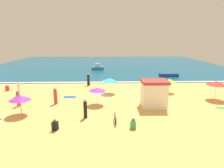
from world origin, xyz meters
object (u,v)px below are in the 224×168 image
beachgoer_3 (133,124)px  beach_umbrella_1 (20,98)px  beach_umbrella_4 (170,81)px  beachgoer_7 (55,96)px  parked_bicycle (115,118)px  beachgoer_1 (18,99)px  small_boat_0 (169,75)px  beachgoer_2 (7,88)px  beachgoer_0 (85,109)px  beach_umbrella_0 (98,89)px  beach_umbrella_3 (110,80)px  beachgoer_4 (19,89)px  lifeguard_cabana (154,93)px  beach_umbrella_2 (216,83)px  small_boat_1 (98,68)px  beachgoer_5 (55,125)px  beachgoer_6 (88,80)px

beachgoer_3 → beach_umbrella_1: bearing=163.5°
beach_umbrella_4 → beachgoer_7: bearing=-163.5°
parked_bicycle → beach_umbrella_4: bearing=49.9°
beachgoer_1 → beachgoer_7: bearing=10.0°
small_boat_0 → beachgoer_2: bearing=-160.6°
beachgoer_0 → beachgoer_7: 5.34m
beach_umbrella_0 → beach_umbrella_3: 4.51m
beachgoer_4 → lifeguard_cabana: bearing=-14.8°
beach_umbrella_4 → beachgoer_2: (-22.14, 1.32, -1.25)m
lifeguard_cabana → beach_umbrella_3: (-4.55, 5.08, 0.35)m
beach_umbrella_2 → small_boat_1: size_ratio=0.97×
beachgoer_5 → small_boat_1: 28.54m
lifeguard_cabana → beach_umbrella_0: bearing=172.4°
beachgoer_1 → beachgoer_7: beachgoer_7 is taller
beach_umbrella_1 → beachgoer_4: (-3.02, 6.12, -0.84)m
beachgoer_0 → beachgoer_4: bearing=142.7°
beach_umbrella_3 → beachgoer_6: 5.39m
beach_umbrella_2 → beachgoer_5: size_ratio=2.94×
beachgoer_7 → beachgoer_6: bearing=71.1°
beach_umbrella_3 → beach_umbrella_1: bearing=-140.6°
beachgoer_2 → small_boat_0: bearing=19.4°
beachgoer_4 → beachgoer_7: beachgoer_7 is taller
beach_umbrella_4 → beachgoer_7: (-13.98, -4.13, -0.76)m
beach_umbrella_4 → beachgoer_3: bearing=-121.4°
lifeguard_cabana → beachgoer_5: size_ratio=3.10×
parked_bicycle → lifeguard_cabana: bearing=42.1°
lifeguard_cabana → beachgoer_4: lifeguard_cabana is taller
beach_umbrella_2 → beachgoer_2: beach_umbrella_2 is taller
beachgoer_0 → parked_bicycle: bearing=-21.4°
beach_umbrella_3 → parked_bicycle: 9.01m
beach_umbrella_2 → parked_bicycle: beach_umbrella_2 is taller
beach_umbrella_2 → beachgoer_7: (-18.48, -1.09, -1.12)m
beachgoer_7 → small_boat_1: 22.62m
beachgoer_2 → beachgoer_5: beachgoer_5 is taller
beachgoer_0 → beachgoer_4: beachgoer_0 is taller
parked_bicycle → beachgoer_5: 4.96m
beachgoer_0 → small_boat_0: bearing=53.3°
lifeguard_cabana → beachgoer_7: size_ratio=1.53×
beach_umbrella_4 → beachgoer_6: beach_umbrella_4 is taller
beach_umbrella_1 → small_boat_1: beach_umbrella_1 is taller
beachgoer_1 → beach_umbrella_4: bearing=15.1°
beach_umbrella_2 → beachgoer_3: bearing=-146.5°
beach_umbrella_0 → beachgoer_0: 3.77m
beachgoer_5 → small_boat_0: size_ratio=0.27×
beach_umbrella_2 → beach_umbrella_3: (-12.41, 2.92, -0.19)m
beach_umbrella_2 → beachgoer_3: (-10.69, -7.08, -1.62)m
parked_bicycle → beachgoer_2: beachgoer_2 is taller
lifeguard_cabana → beach_umbrella_1: 13.18m
parked_bicycle → beachgoer_4: beachgoer_4 is taller
beachgoer_4 → beachgoer_2: bearing=139.7°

